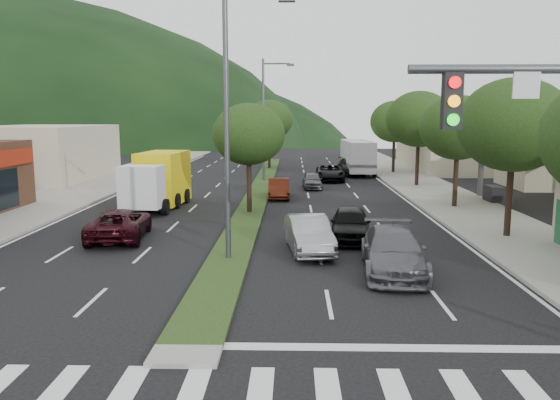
{
  "coord_description": "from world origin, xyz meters",
  "views": [
    {
      "loc": [
        2.43,
        -12.07,
        5.43
      ],
      "look_at": [
        1.91,
        9.94,
        2.03
      ],
      "focal_mm": 35.0,
      "sensor_mm": 36.0,
      "label": 1
    }
  ],
  "objects_px": {
    "sedan_silver": "(309,234)",
    "car_queue_c": "(279,189)",
    "box_truck": "(159,182)",
    "car_queue_e": "(312,181)",
    "streetlight_mid": "(266,114)",
    "car_queue_a": "(350,224)",
    "car_queue_f": "(351,166)",
    "motorhome": "(357,156)",
    "tree_r_d": "(419,119)",
    "car_queue_d": "(330,172)",
    "tree_med_near": "(249,134)",
    "suv_maroon": "(120,224)",
    "tree_r_c": "(458,128)",
    "tree_r_b": "(514,125)",
    "tree_r_e": "(395,122)",
    "car_queue_b": "(393,251)",
    "tree_med_far": "(269,120)",
    "streetlight_near": "(232,112)"
  },
  "relations": [
    {
      "from": "sedan_silver",
      "to": "car_queue_c",
      "type": "relative_size",
      "value": 1.11
    },
    {
      "from": "box_truck",
      "to": "car_queue_e",
      "type": "bearing_deg",
      "value": -132.27
    },
    {
      "from": "streetlight_mid",
      "to": "car_queue_a",
      "type": "xyz_separation_m",
      "value": [
        4.77,
        -21.42,
        -4.86
      ]
    },
    {
      "from": "car_queue_f",
      "to": "motorhome",
      "type": "distance_m",
      "value": 1.14
    },
    {
      "from": "sedan_silver",
      "to": "tree_r_d",
      "type": "bearing_deg",
      "value": 58.74
    },
    {
      "from": "tree_r_d",
      "to": "car_queue_d",
      "type": "relative_size",
      "value": 1.42
    },
    {
      "from": "tree_med_near",
      "to": "car_queue_f",
      "type": "height_order",
      "value": "tree_med_near"
    },
    {
      "from": "sedan_silver",
      "to": "suv_maroon",
      "type": "distance_m",
      "value": 8.6
    },
    {
      "from": "tree_r_c",
      "to": "tree_r_b",
      "type": "bearing_deg",
      "value": -90.0
    },
    {
      "from": "tree_r_e",
      "to": "box_truck",
      "type": "bearing_deg",
      "value": -131.38
    },
    {
      "from": "sedan_silver",
      "to": "car_queue_c",
      "type": "xyz_separation_m",
      "value": [
        -1.58,
        14.45,
        -0.07
      ]
    },
    {
      "from": "tree_r_e",
      "to": "car_queue_b",
      "type": "distance_m",
      "value": 34.21
    },
    {
      "from": "sedan_silver",
      "to": "motorhome",
      "type": "bearing_deg",
      "value": 71.92
    },
    {
      "from": "tree_med_near",
      "to": "motorhome",
      "type": "xyz_separation_m",
      "value": [
        8.46,
        21.22,
        -2.76
      ]
    },
    {
      "from": "tree_r_b",
      "to": "tree_med_near",
      "type": "xyz_separation_m",
      "value": [
        -12.0,
        6.0,
        -0.61
      ]
    },
    {
      "from": "tree_med_near",
      "to": "sedan_silver",
      "type": "relative_size",
      "value": 1.38
    },
    {
      "from": "tree_r_b",
      "to": "sedan_silver",
      "type": "relative_size",
      "value": 1.59
    },
    {
      "from": "tree_med_far",
      "to": "suv_maroon",
      "type": "relative_size",
      "value": 1.41
    },
    {
      "from": "streetlight_mid",
      "to": "car_queue_b",
      "type": "xyz_separation_m",
      "value": [
        5.75,
        -26.42,
        -4.83
      ]
    },
    {
      "from": "car_queue_f",
      "to": "box_truck",
      "type": "bearing_deg",
      "value": -129.02
    },
    {
      "from": "tree_r_b",
      "to": "streetlight_mid",
      "type": "relative_size",
      "value": 0.69
    },
    {
      "from": "tree_r_d",
      "to": "streetlight_near",
      "type": "height_order",
      "value": "streetlight_near"
    },
    {
      "from": "car_queue_c",
      "to": "tree_med_far",
      "type": "bearing_deg",
      "value": 92.51
    },
    {
      "from": "tree_med_far",
      "to": "suv_maroon",
      "type": "height_order",
      "value": "tree_med_far"
    },
    {
      "from": "tree_med_far",
      "to": "streetlight_mid",
      "type": "relative_size",
      "value": 0.69
    },
    {
      "from": "tree_r_b",
      "to": "car_queue_f",
      "type": "height_order",
      "value": "tree_r_b"
    },
    {
      "from": "streetlight_near",
      "to": "car_queue_d",
      "type": "relative_size",
      "value": 1.99
    },
    {
      "from": "suv_maroon",
      "to": "car_queue_a",
      "type": "bearing_deg",
      "value": 174.07
    },
    {
      "from": "tree_r_c",
      "to": "box_truck",
      "type": "distance_m",
      "value": 17.84
    },
    {
      "from": "car_queue_b",
      "to": "car_queue_f",
      "type": "height_order",
      "value": "car_queue_f"
    },
    {
      "from": "tree_med_near",
      "to": "car_queue_b",
      "type": "height_order",
      "value": "tree_med_near"
    },
    {
      "from": "tree_r_e",
      "to": "car_queue_a",
      "type": "bearing_deg",
      "value": -103.88
    },
    {
      "from": "car_queue_a",
      "to": "car_queue_c",
      "type": "relative_size",
      "value": 1.08
    },
    {
      "from": "streetlight_near",
      "to": "box_truck",
      "type": "xyz_separation_m",
      "value": [
        -5.76,
        12.08,
        -4.04
      ]
    },
    {
      "from": "sedan_silver",
      "to": "suv_maroon",
      "type": "relative_size",
      "value": 0.89
    },
    {
      "from": "tree_r_e",
      "to": "sedan_silver",
      "type": "relative_size",
      "value": 1.53
    },
    {
      "from": "streetlight_mid",
      "to": "suv_maroon",
      "type": "bearing_deg",
      "value": -104.29
    },
    {
      "from": "car_queue_b",
      "to": "tree_r_b",
      "type": "bearing_deg",
      "value": 46.65
    },
    {
      "from": "car_queue_f",
      "to": "car_queue_b",
      "type": "bearing_deg",
      "value": -96.87
    },
    {
      "from": "tree_r_e",
      "to": "streetlight_mid",
      "type": "relative_size",
      "value": 0.67
    },
    {
      "from": "suv_maroon",
      "to": "tree_r_e",
      "type": "bearing_deg",
      "value": -127.37
    },
    {
      "from": "tree_r_c",
      "to": "car_queue_e",
      "type": "relative_size",
      "value": 1.84
    },
    {
      "from": "tree_r_b",
      "to": "tree_r_c",
      "type": "height_order",
      "value": "tree_r_b"
    },
    {
      "from": "sedan_silver",
      "to": "car_queue_a",
      "type": "distance_m",
      "value": 2.89
    },
    {
      "from": "tree_r_b",
      "to": "streetlight_near",
      "type": "bearing_deg",
      "value": -161.27
    },
    {
      "from": "tree_r_d",
      "to": "box_truck",
      "type": "distance_m",
      "value": 20.49
    },
    {
      "from": "streetlight_mid",
      "to": "car_queue_f",
      "type": "relative_size",
      "value": 1.9
    },
    {
      "from": "box_truck",
      "to": "motorhome",
      "type": "distance_m",
      "value": 23.73
    },
    {
      "from": "motorhome",
      "to": "car_queue_d",
      "type": "bearing_deg",
      "value": -119.6
    },
    {
      "from": "tree_r_b",
      "to": "sedan_silver",
      "type": "xyz_separation_m",
      "value": [
        -8.92,
        -2.59,
        -4.32
      ]
    }
  ]
}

